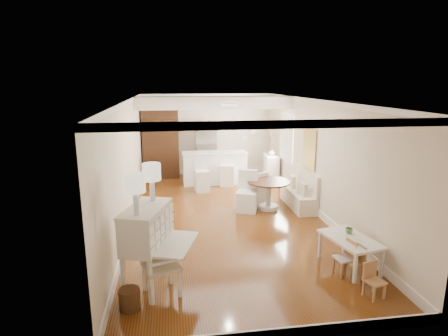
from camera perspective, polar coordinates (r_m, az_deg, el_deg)
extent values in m
plane|color=brown|center=(9.16, 0.32, -7.49)|extent=(9.00, 9.00, 0.00)
cube|color=white|center=(8.58, 0.35, 10.30)|extent=(4.50, 9.00, 0.04)
cube|color=beige|center=(13.17, -2.63, 5.13)|extent=(4.50, 0.04, 2.80)
cube|color=beige|center=(4.56, 9.03, -10.57)|extent=(4.50, 0.04, 2.80)
cube|color=beige|center=(8.72, -14.45, 0.64)|extent=(0.04, 9.00, 2.80)
cube|color=beige|center=(9.36, 14.08, 1.50)|extent=(0.04, 9.00, 2.80)
cube|color=white|center=(10.77, -1.45, 9.90)|extent=(4.50, 0.45, 0.36)
cube|color=tan|center=(9.78, 12.84, 2.94)|extent=(0.04, 0.84, 1.04)
cube|color=white|center=(11.55, 9.55, 4.60)|extent=(0.04, 1.10, 1.40)
cylinder|color=#381E11|center=(13.03, -7.94, 6.93)|extent=(0.30, 0.03, 0.30)
cylinder|color=white|center=(8.09, 0.89, 9.77)|extent=(0.36, 0.36, 0.08)
cube|color=silver|center=(6.12, -11.62, -11.78)|extent=(1.33, 1.34, 1.34)
cube|color=white|center=(5.97, -9.58, -14.40)|extent=(0.70, 0.70, 0.96)
cylinder|color=#4E3018|center=(5.87, -14.20, -18.79)|extent=(0.37, 0.37, 0.31)
cube|color=silver|center=(7.11, 18.56, -12.10)|extent=(0.86, 1.20, 0.55)
cube|color=#9F7B48|center=(6.78, 19.17, -13.29)|extent=(0.31, 0.31, 0.58)
cube|color=#B07D50|center=(6.81, 17.85, -12.88)|extent=(0.34, 0.34, 0.61)
cube|color=tan|center=(6.32, 21.98, -15.65)|extent=(0.33, 0.33, 0.55)
cube|color=silver|center=(9.94, 11.32, -3.11)|extent=(0.52, 1.60, 0.98)
cylinder|color=#4A2717|center=(9.68, 6.79, -4.11)|extent=(1.15, 1.15, 0.74)
cube|color=white|center=(9.43, 3.53, -3.59)|extent=(0.62, 0.64, 1.03)
cube|color=white|center=(10.22, 5.14, -2.82)|extent=(0.54, 0.55, 0.85)
cube|color=white|center=(11.97, -1.43, 0.03)|extent=(2.05, 0.65, 1.03)
cube|color=white|center=(11.10, -3.38, -1.07)|extent=(0.43, 0.43, 1.02)
cube|color=white|center=(11.70, 0.47, -0.16)|extent=(0.50, 0.50, 1.08)
cube|color=#381E11|center=(12.83, -9.61, 3.62)|extent=(1.20, 0.60, 2.30)
imported|color=silver|center=(12.93, -1.12, 2.76)|extent=(0.75, 0.65, 1.80)
cube|color=white|center=(12.49, 7.17, 0.06)|extent=(0.48, 0.92, 0.85)
imported|color=#649A5A|center=(7.17, 18.49, -9.05)|extent=(0.15, 0.15, 0.10)
imported|color=silver|center=(12.35, 7.28, 2.43)|extent=(0.23, 0.23, 0.22)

